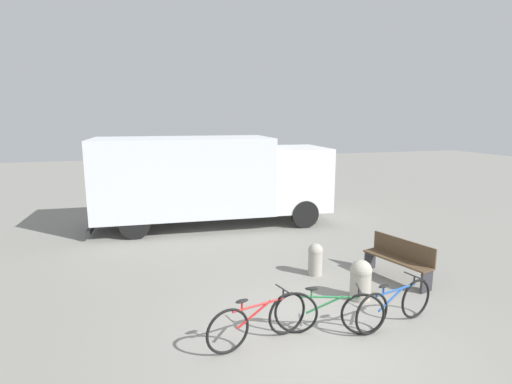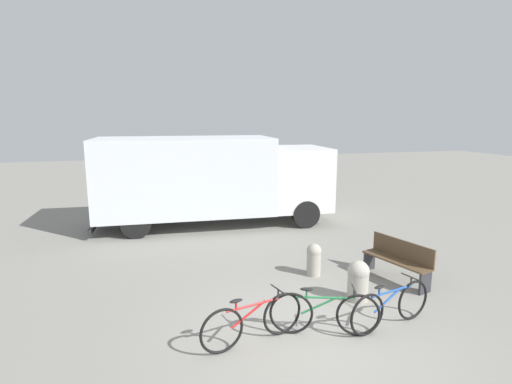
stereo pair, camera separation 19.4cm
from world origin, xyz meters
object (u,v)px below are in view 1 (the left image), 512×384
object	(u,v)px
park_bench	(399,258)
bicycle_near	(259,321)
bollard_far_bench	(315,258)
bicycle_middle	(329,312)
delivery_truck	(210,177)
bicycle_far	(394,305)
bollard_near_bench	(361,279)

from	to	relation	value
park_bench	bicycle_near	world-z (taller)	park_bench
bollard_far_bench	bicycle_middle	bearing A→B (deg)	-109.53
delivery_truck	bicycle_near	bearing A→B (deg)	-91.22
bicycle_far	bollard_far_bench	distance (m)	2.50
bicycle_near	bicycle_middle	size ratio (longest dim) A/B	1.02
delivery_truck	bollard_far_bench	xyz separation A→B (m)	(1.53, -5.01, -1.21)
bollard_far_bench	delivery_truck	bearing A→B (deg)	106.98
bicycle_far	bollard_near_bench	world-z (taller)	bicycle_far
park_bench	bollard_far_bench	size ratio (longest dim) A/B	2.24
bicycle_middle	bollard_far_bench	bearing A→B (deg)	88.80
park_bench	bicycle_far	xyz separation A→B (m)	(-1.32, -1.72, -0.11)
park_bench	bicycle_near	size ratio (longest dim) A/B	0.93
park_bench	bicycle_far	distance (m)	2.17
bicycle_far	bicycle_near	bearing A→B (deg)	162.83
bicycle_near	bicycle_far	distance (m)	2.40
delivery_truck	bollard_far_bench	size ratio (longest dim) A/B	10.49
bicycle_near	bicycle_far	xyz separation A→B (m)	(2.39, -0.13, 0.00)
bicycle_middle	bicycle_far	xyz separation A→B (m)	(1.20, -0.07, 0.00)
delivery_truck	bollard_far_bench	bearing A→B (deg)	-70.22
delivery_truck	park_bench	bearing A→B (deg)	-58.20
delivery_truck	bollard_near_bench	bearing A→B (deg)	-70.97
bicycle_far	bollard_near_bench	xyz separation A→B (m)	(-0.01, 1.08, 0.04)
bicycle_middle	bollard_near_bench	distance (m)	1.56
bicycle_near	bicycle_far	size ratio (longest dim) A/B	1.00
bollard_near_bench	delivery_truck	bearing A→B (deg)	106.23
bicycle_near	bollard_far_bench	bearing A→B (deg)	34.44
bicycle_far	bollard_near_bench	size ratio (longest dim) A/B	2.21
park_bench	delivery_truck	bearing A→B (deg)	13.04
park_bench	bollard_far_bench	world-z (taller)	park_bench
park_bench	bicycle_middle	size ratio (longest dim) A/B	0.95
bollard_near_bench	bicycle_far	bearing A→B (deg)	-89.38
bollard_far_bench	bollard_near_bench	bearing A→B (deg)	-76.53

